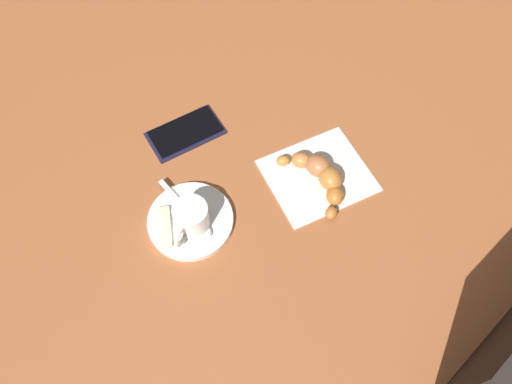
% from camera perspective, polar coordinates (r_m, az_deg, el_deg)
% --- Properties ---
extents(ground_plane, '(1.80, 1.80, 0.00)m').
position_cam_1_polar(ground_plane, '(0.84, -0.92, -1.25)').
color(ground_plane, '#A05830').
extents(saucer, '(0.14, 0.14, 0.01)m').
position_cam_1_polar(saucer, '(0.83, -7.47, -3.25)').
color(saucer, white).
rests_on(saucer, ground).
extents(espresso_cup, '(0.06, 0.08, 0.05)m').
position_cam_1_polar(espresso_cup, '(0.80, -7.44, -2.95)').
color(espresso_cup, white).
rests_on(espresso_cup, saucer).
extents(teaspoon, '(0.08, 0.13, 0.01)m').
position_cam_1_polar(teaspoon, '(0.82, -7.22, -2.84)').
color(teaspoon, silver).
rests_on(teaspoon, saucer).
extents(sugar_packet, '(0.02, 0.07, 0.01)m').
position_cam_1_polar(sugar_packet, '(0.82, -10.31, -3.92)').
color(sugar_packet, beige).
rests_on(sugar_packet, saucer).
extents(napkin, '(0.21, 0.19, 0.00)m').
position_cam_1_polar(napkin, '(0.88, 7.07, 1.92)').
color(napkin, silver).
rests_on(napkin, ground).
extents(croissant, '(0.11, 0.14, 0.04)m').
position_cam_1_polar(croissant, '(0.86, 7.41, 1.98)').
color(croissant, '#B96C2E').
rests_on(croissant, napkin).
extents(cell_phone, '(0.15, 0.12, 0.01)m').
position_cam_1_polar(cell_phone, '(0.93, -8.09, 6.73)').
color(cell_phone, '#1C1C34').
rests_on(cell_phone, ground).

